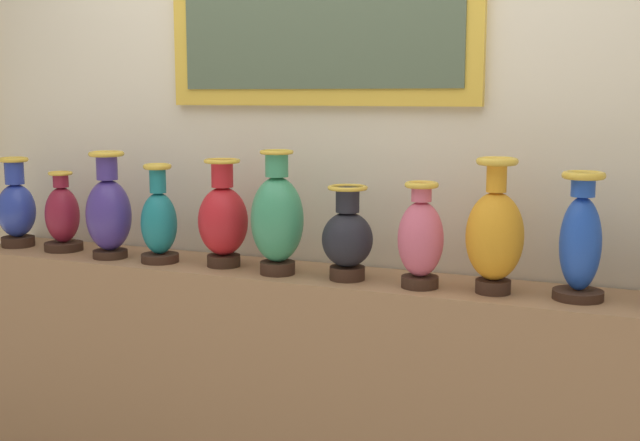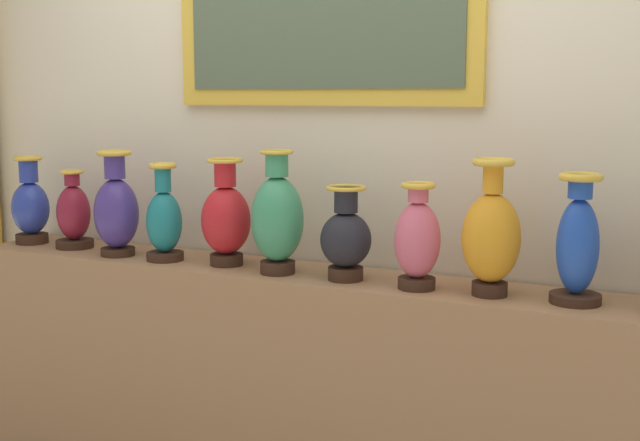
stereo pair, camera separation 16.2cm
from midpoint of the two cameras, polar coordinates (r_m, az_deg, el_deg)
name	(u,v)px [view 2 (the right image)]	position (r m, az deg, el deg)	size (l,w,h in m)	color
display_shelf	(320,415)	(3.00, 1.59, -13.44)	(2.91, 0.35, 1.04)	#99704C
back_wall	(349,136)	(3.00, 3.56, 5.89)	(4.40, 0.14, 2.97)	beige
vase_cobalt	(30,206)	(3.58, -18.33, 0.95)	(0.15, 0.15, 0.37)	#382319
vase_burgundy	(74,215)	(3.43, -15.51, 0.37)	(0.15, 0.15, 0.32)	#382319
vase_indigo	(116,210)	(3.21, -12.62, 0.70)	(0.17, 0.17, 0.41)	#382319
vase_teal	(164,221)	(3.09, -9.34, -0.02)	(0.14, 0.14, 0.37)	#382319
vase_crimson	(226,219)	(2.97, -5.03, 0.13)	(0.18, 0.18, 0.39)	#382319
vase_jade	(277,218)	(2.81, -1.35, 0.15)	(0.18, 0.18, 0.43)	#382319
vase_onyx	(346,238)	(2.73, 3.51, -1.23)	(0.17, 0.17, 0.32)	#382319
vase_rose	(417,240)	(2.62, 8.56, -1.38)	(0.15, 0.15, 0.34)	#382319
vase_amber	(491,236)	(2.57, 13.62, -1.04)	(0.18, 0.18, 0.43)	#382319
vase_sapphire	(578,245)	(2.55, 19.27, -1.62)	(0.15, 0.15, 0.39)	#382319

